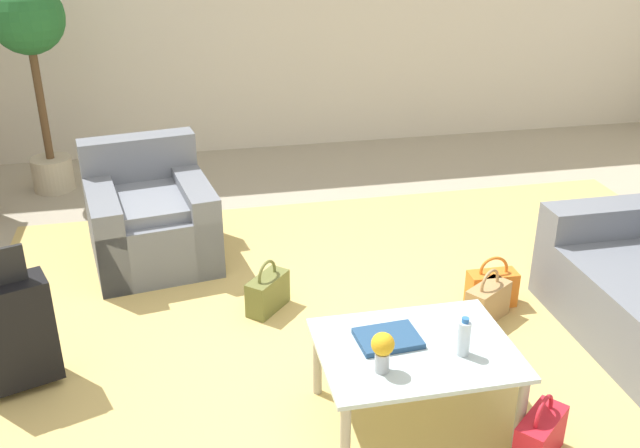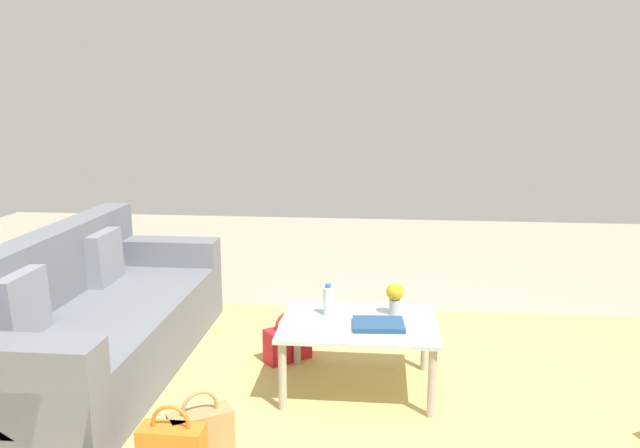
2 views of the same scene
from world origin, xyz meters
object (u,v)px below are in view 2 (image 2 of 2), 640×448
coffee_table (359,330)px  water_bottle (328,301)px  coffee_table_book (378,324)px  handbag_tan (201,432)px  handbag_red (288,343)px  couch (89,326)px  flower_vase (395,296)px  handbag_orange (172,448)px

coffee_table → water_bottle: size_ratio=4.72×
coffee_table_book → handbag_tan: 1.21m
water_bottle → handbag_red: bearing=-42.5°
couch → flower_vase: bearing=-178.6°
flower_vase → water_bottle: bearing=6.8°
couch → handbag_red: (-1.30, -0.28, -0.18)m
water_bottle → coffee_table_book: bearing=150.6°
coffee_table → water_bottle: bearing=-26.6°
coffee_table → water_bottle: water_bottle is taller
coffee_table → handbag_orange: 1.34m
handbag_red → handbag_tan: bearing=77.5°
couch → coffee_table_book: 1.94m
flower_vase → handbag_red: size_ratio=0.57×
handbag_red → handbag_orange: 1.41m
water_bottle → flower_vase: bearing=-173.2°
handbag_orange → handbag_red: bearing=-105.1°
coffee_table → flower_vase: flower_vase is taller
coffee_table_book → handbag_red: size_ratio=0.86×
water_bottle → handbag_red: 0.59m
water_bottle → handbag_orange: water_bottle is taller
water_bottle → flower_vase: flower_vase is taller
coffee_table_book → flower_vase: bearing=-117.3°
water_bottle → handbag_orange: bearing=58.0°
couch → coffee_table: (-1.80, 0.10, 0.08)m
handbag_orange → handbag_tan: bearing=-121.9°
handbag_tan → handbag_orange: bearing=58.1°
coffee_table_book → water_bottle: bearing=-33.1°
couch → coffee_table_book: bearing=174.7°
handbag_tan → handbag_orange: same height
water_bottle → handbag_red: (0.31, -0.28, -0.41)m
couch → flower_vase: couch is taller
water_bottle → couch: bearing=-0.0°
water_bottle → coffee_table_book: water_bottle is taller
coffee_table_book → handbag_red: 0.85m
water_bottle → coffee_table: bearing=153.4°
couch → handbag_tan: bearing=138.2°
flower_vase → handbag_tan: bearing=44.2°
couch → flower_vase: size_ratio=11.77×
couch → handbag_orange: bearing=130.7°
flower_vase → handbag_red: (0.73, -0.23, -0.44)m
coffee_table → water_bottle: (0.20, -0.10, 0.15)m
couch → handbag_red: size_ratio=6.74×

